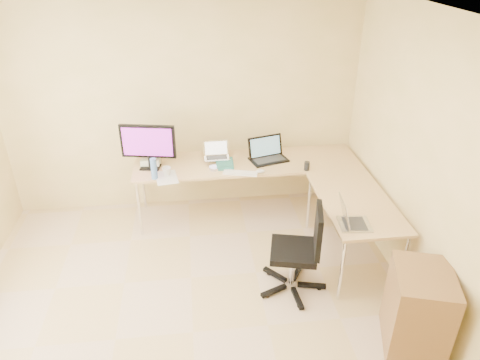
{
  "coord_description": "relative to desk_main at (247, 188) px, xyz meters",
  "views": [
    {
      "loc": [
        0.08,
        -2.82,
        3.07
      ],
      "look_at": [
        0.55,
        1.1,
        0.9
      ],
      "focal_mm": 33.25,
      "sensor_mm": 36.0,
      "label": 1
    }
  ],
  "objects": [
    {
      "name": "floor",
      "position": [
        -0.72,
        -1.85,
        -0.36
      ],
      "size": [
        4.5,
        4.5,
        0.0
      ],
      "primitive_type": "plane",
      "color": "tan",
      "rests_on": "ground"
    },
    {
      "name": "ceiling",
      "position": [
        -0.72,
        -1.85,
        2.24
      ],
      "size": [
        4.5,
        4.5,
        0.0
      ],
      "primitive_type": "plane",
      "rotation": [
        3.14,
        0.0,
        0.0
      ],
      "color": "white",
      "rests_on": "ground"
    },
    {
      "name": "wall_back",
      "position": [
        -0.72,
        0.4,
        0.93
      ],
      "size": [
        4.5,
        0.0,
        4.5
      ],
      "primitive_type": "plane",
      "rotation": [
        1.57,
        0.0,
        0.0
      ],
      "color": "beige",
      "rests_on": "ground"
    },
    {
      "name": "wall_right",
      "position": [
        1.38,
        -1.85,
        0.93
      ],
      "size": [
        0.0,
        4.5,
        4.5
      ],
      "primitive_type": "plane",
      "rotation": [
        1.57,
        0.0,
        -1.57
      ],
      "color": "beige",
      "rests_on": "ground"
    },
    {
      "name": "desk_main",
      "position": [
        0.0,
        0.0,
        0.0
      ],
      "size": [
        2.65,
        0.7,
        0.73
      ],
      "primitive_type": "cube",
      "color": "tan",
      "rests_on": "ground"
    },
    {
      "name": "desk_return",
      "position": [
        0.98,
        -1.0,
        0.0
      ],
      "size": [
        0.7,
        1.3,
        0.73
      ],
      "primitive_type": "cube",
      "color": "tan",
      "rests_on": "ground"
    },
    {
      "name": "monitor",
      "position": [
        -1.13,
        -0.03,
        0.63
      ],
      "size": [
        0.65,
        0.31,
        0.53
      ],
      "primitive_type": "cube",
      "rotation": [
        0.0,
        0.0,
        -0.19
      ],
      "color": "black",
      "rests_on": "desk_main"
    },
    {
      "name": "book_stack",
      "position": [
        -0.27,
        -0.07,
        0.39
      ],
      "size": [
        0.21,
        0.28,
        0.04
      ],
      "primitive_type": "cube",
      "rotation": [
        0.0,
        0.0,
        -0.04
      ],
      "color": "#216157",
      "rests_on": "desk_main"
    },
    {
      "name": "laptop_center",
      "position": [
        -0.36,
        0.04,
        0.5
      ],
      "size": [
        0.3,
        0.23,
        0.19
      ],
      "primitive_type": "cube",
      "rotation": [
        0.0,
        0.0,
        0.03
      ],
      "color": "silver",
      "rests_on": "desk_main"
    },
    {
      "name": "laptop_black",
      "position": [
        0.26,
        0.0,
        0.5
      ],
      "size": [
        0.5,
        0.42,
        0.27
      ],
      "primitive_type": "cube",
      "rotation": [
        0.0,
        0.0,
        0.28
      ],
      "color": "black",
      "rests_on": "desk_main"
    },
    {
      "name": "keyboard",
      "position": [
        -0.12,
        -0.3,
        0.37
      ],
      "size": [
        0.4,
        0.21,
        0.02
      ],
      "primitive_type": "cube",
      "rotation": [
        0.0,
        0.0,
        -0.28
      ],
      "color": "white",
      "rests_on": "desk_main"
    },
    {
      "name": "mouse",
      "position": [
        0.11,
        -0.3,
        0.38
      ],
      "size": [
        0.11,
        0.07,
        0.04
      ],
      "primitive_type": "ellipsoid",
      "rotation": [
        0.0,
        0.0,
        -0.09
      ],
      "color": "silver",
      "rests_on": "desk_main"
    },
    {
      "name": "mug",
      "position": [
        -0.93,
        -0.23,
        0.41
      ],
      "size": [
        0.11,
        0.11,
        0.09
      ],
      "primitive_type": "imported",
      "rotation": [
        0.0,
        0.0,
        -0.07
      ],
      "color": "silver",
      "rests_on": "desk_main"
    },
    {
      "name": "cd_stack",
      "position": [
        -0.4,
        -0.15,
        0.38
      ],
      "size": [
        0.16,
        0.16,
        0.03
      ],
      "primitive_type": "cylinder",
      "rotation": [
        0.0,
        0.0,
        0.39
      ],
      "color": "#B8B4D8",
      "rests_on": "desk_main"
    },
    {
      "name": "water_bottle",
      "position": [
        -1.07,
        -0.3,
        0.49
      ],
      "size": [
        0.09,
        0.09,
        0.24
      ],
      "primitive_type": "cylinder",
      "rotation": [
        0.0,
        0.0,
        0.4
      ],
      "color": "#4B78B7",
      "rests_on": "desk_main"
    },
    {
      "name": "papers",
      "position": [
        -0.94,
        -0.3,
        0.37
      ],
      "size": [
        0.28,
        0.36,
        0.01
      ],
      "primitive_type": "cube",
      "rotation": [
        0.0,
        0.0,
        0.15
      ],
      "color": "beige",
      "rests_on": "desk_main"
    },
    {
      "name": "white_box",
      "position": [
        -1.13,
        0.05,
        0.4
      ],
      "size": [
        0.23,
        0.18,
        0.08
      ],
      "primitive_type": "cube",
      "rotation": [
        0.0,
        0.0,
        -0.12
      ],
      "color": "beige",
      "rests_on": "desk_main"
    },
    {
      "name": "desk_fan",
      "position": [
        -1.09,
        0.2,
        0.53
      ],
      "size": [
        0.32,
        0.32,
        0.32
      ],
      "primitive_type": "cylinder",
      "rotation": [
        0.0,
        0.0,
        -0.35
      ],
      "color": "silver",
      "rests_on": "desk_main"
    },
    {
      "name": "black_cup",
      "position": [
        0.64,
        -0.3,
        0.42
      ],
      "size": [
        0.07,
        0.07,
        0.1
      ],
      "primitive_type": "cylinder",
      "rotation": [
        0.0,
        0.0,
        0.25
      ],
      "color": "black",
      "rests_on": "desk_main"
    },
    {
      "name": "laptop_return",
      "position": [
        0.81,
        -1.42,
        0.48
      ],
      "size": [
        0.36,
        0.3,
        0.22
      ],
      "primitive_type": "cube",
      "rotation": [
        0.0,
        0.0,
        1.47
      ],
      "color": "#B2B2B4",
      "rests_on": "desk_return"
    },
    {
      "name": "office_chair",
      "position": [
        0.26,
        -1.38,
        0.14
      ],
      "size": [
        0.67,
        0.67,
        0.93
      ],
      "primitive_type": "cube",
      "rotation": [
        0.0,
        0.0,
        -0.23
      ],
      "color": "black",
      "rests_on": "ground"
    },
    {
      "name": "cabinet",
      "position": [
        1.13,
        -2.18,
        -0.01
      ],
      "size": [
        0.6,
        0.67,
        0.78
      ],
      "primitive_type": "cube",
      "rotation": [
        0.0,
        0.0,
        -0.3
      ],
      "color": "#A57337",
      "rests_on": "ground"
    }
  ]
}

